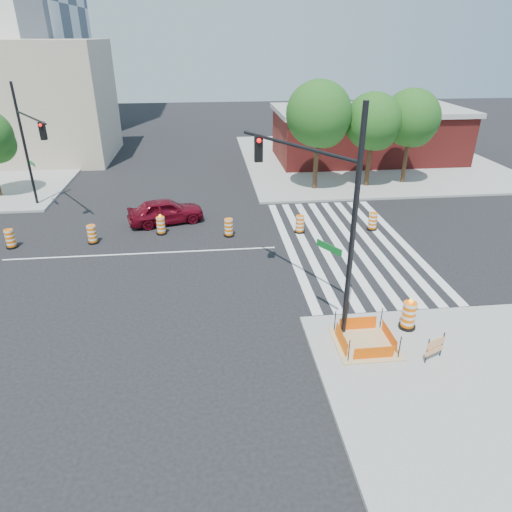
% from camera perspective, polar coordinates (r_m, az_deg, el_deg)
% --- Properties ---
extents(ground, '(120.00, 120.00, 0.00)m').
position_cam_1_polar(ground, '(24.59, -14.02, 0.30)').
color(ground, black).
rests_on(ground, ground).
extents(sidewalk_ne, '(22.00, 22.00, 0.15)m').
position_cam_1_polar(sidewalk_ne, '(43.76, 13.47, 11.68)').
color(sidewalk_ne, gray).
rests_on(sidewalk_ne, ground).
extents(crosswalk_east, '(6.75, 13.50, 0.01)m').
position_cam_1_polar(crosswalk_east, '(25.41, 11.19, 1.47)').
color(crosswalk_east, silver).
rests_on(crosswalk_east, ground).
extents(lane_centerline, '(14.00, 0.12, 0.01)m').
position_cam_1_polar(lane_centerline, '(24.59, -14.02, 0.31)').
color(lane_centerline, silver).
rests_on(lane_centerline, ground).
extents(excavation_pit, '(2.20, 2.20, 0.90)m').
position_cam_1_polar(excavation_pit, '(17.34, 13.45, -10.46)').
color(excavation_pit, tan).
rests_on(excavation_pit, ground).
extents(brick_storefront, '(16.50, 8.50, 4.60)m').
position_cam_1_polar(brick_storefront, '(43.30, 13.78, 14.55)').
color(brick_storefront, maroon).
rests_on(brick_storefront, ground).
extents(beige_midrise, '(14.00, 10.00, 10.00)m').
position_cam_1_polar(beige_midrise, '(47.02, -26.77, 16.82)').
color(beige_midrise, '#BCA890').
rests_on(beige_midrise, ground).
extents(red_coupe, '(4.80, 2.93, 1.53)m').
position_cam_1_polar(red_coupe, '(28.10, -11.23, 5.54)').
color(red_coupe, '#5E0815').
rests_on(red_coupe, ground).
extents(signal_pole_se, '(3.34, 5.55, 8.40)m').
position_cam_1_polar(signal_pole_se, '(16.67, 7.83, 7.63)').
color(signal_pole_se, black).
rests_on(signal_pole_se, ground).
extents(signal_pole_nw, '(3.24, 4.95, 7.66)m').
position_cam_1_polar(signal_pole_nw, '(31.50, -26.47, 13.05)').
color(signal_pole_nw, black).
rests_on(signal_pole_nw, ground).
extents(pit_drum, '(0.65, 0.65, 1.27)m').
position_cam_1_polar(pit_drum, '(18.42, 18.52, -7.11)').
color(pit_drum, black).
rests_on(pit_drum, ground).
extents(barricade, '(0.78, 0.38, 0.99)m').
position_cam_1_polar(barricade, '(17.04, 21.47, -10.50)').
color(barricade, orange).
rests_on(barricade, ground).
extents(tree_north_c, '(4.53, 4.53, 7.70)m').
position_cam_1_polar(tree_north_c, '(33.16, 7.89, 16.76)').
color(tree_north_c, '#382314').
rests_on(tree_north_c, ground).
extents(tree_north_d, '(4.02, 4.02, 6.83)m').
position_cam_1_polar(tree_north_d, '(34.68, 14.41, 15.63)').
color(tree_north_d, '#382314').
rests_on(tree_north_d, ground).
extents(tree_north_e, '(4.11, 4.11, 6.99)m').
position_cam_1_polar(tree_north_e, '(36.24, 18.83, 15.68)').
color(tree_north_e, '#382314').
rests_on(tree_north_e, ground).
extents(median_drum_1, '(0.60, 0.60, 1.02)m').
position_cam_1_polar(median_drum_1, '(27.66, -28.35, 1.85)').
color(median_drum_1, black).
rests_on(median_drum_1, ground).
extents(median_drum_2, '(0.60, 0.60, 1.02)m').
position_cam_1_polar(median_drum_2, '(26.47, -19.80, 2.51)').
color(median_drum_2, black).
rests_on(median_drum_2, ground).
extents(median_drum_3, '(0.60, 0.60, 1.18)m').
position_cam_1_polar(median_drum_3, '(26.64, -11.80, 3.71)').
color(median_drum_3, black).
rests_on(median_drum_3, ground).
extents(median_drum_4, '(0.60, 0.60, 1.02)m').
position_cam_1_polar(median_drum_4, '(25.85, -3.43, 3.52)').
color(median_drum_4, black).
rests_on(median_drum_4, ground).
extents(median_drum_5, '(0.60, 0.60, 1.02)m').
position_cam_1_polar(median_drum_5, '(26.39, 5.50, 3.92)').
color(median_drum_5, black).
rests_on(median_drum_5, ground).
extents(median_drum_6, '(0.60, 0.60, 1.02)m').
position_cam_1_polar(median_drum_6, '(27.53, 14.37, 4.15)').
color(median_drum_6, black).
rests_on(median_drum_6, ground).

